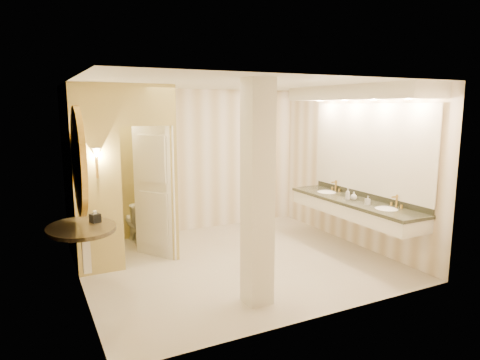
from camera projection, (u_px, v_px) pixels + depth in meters
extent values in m
plane|color=beige|center=(236.00, 262.00, 6.62)|extent=(4.50, 4.50, 0.00)
plane|color=silver|center=(236.00, 84.00, 6.16)|extent=(4.50, 4.50, 0.00)
cube|color=white|center=(190.00, 161.00, 8.15)|extent=(4.50, 0.02, 2.70)
cube|color=white|center=(318.00, 203.00, 4.63)|extent=(4.50, 0.02, 2.70)
cube|color=white|center=(77.00, 189.00, 5.39)|extent=(0.02, 4.00, 2.70)
cube|color=white|center=(353.00, 167.00, 7.39)|extent=(0.02, 4.00, 2.70)
cube|color=#D1C56D|center=(160.00, 169.00, 7.13)|extent=(0.10, 1.50, 2.70)
cube|color=#D1C56D|center=(97.00, 181.00, 5.97)|extent=(0.65, 0.10, 2.70)
cube|color=#D1C56D|center=(146.00, 105.00, 6.12)|extent=(0.80, 0.10, 0.60)
cube|color=white|center=(155.00, 192.00, 6.72)|extent=(0.49, 0.69, 2.10)
cylinder|color=#BD923C|center=(97.00, 167.00, 5.88)|extent=(0.03, 0.03, 0.30)
cone|color=white|center=(96.00, 153.00, 5.84)|extent=(0.14, 0.14, 0.14)
cube|color=white|center=(353.00, 208.00, 7.01)|extent=(0.60, 2.61, 0.24)
cube|color=black|center=(354.00, 201.00, 6.99)|extent=(0.64, 2.65, 0.05)
cube|color=black|center=(367.00, 195.00, 7.10)|extent=(0.03, 2.61, 0.10)
ellipsoid|color=white|center=(386.00, 212.00, 6.37)|extent=(0.40, 0.44, 0.15)
cylinder|color=#BD923C|center=(397.00, 202.00, 6.44)|extent=(0.03, 0.03, 0.22)
ellipsoid|color=white|center=(327.00, 194.00, 7.62)|extent=(0.40, 0.44, 0.15)
cylinder|color=#BD923C|center=(336.00, 186.00, 7.68)|extent=(0.03, 0.03, 0.22)
cube|color=white|center=(369.00, 149.00, 6.97)|extent=(0.03, 2.61, 1.40)
cube|color=white|center=(359.00, 93.00, 6.69)|extent=(0.75, 2.81, 0.22)
cylinder|color=black|center=(81.00, 228.00, 5.43)|extent=(1.07, 1.07, 0.05)
cube|color=white|center=(86.00, 250.00, 5.50)|extent=(0.10, 0.10, 0.60)
cylinder|color=gold|center=(79.00, 162.00, 5.30)|extent=(0.07, 1.07, 1.07)
cylinder|color=white|center=(82.00, 162.00, 5.31)|extent=(0.02, 0.85, 0.85)
cube|color=white|center=(258.00, 194.00, 5.05)|extent=(0.31, 0.31, 2.70)
cube|color=black|center=(95.00, 218.00, 5.60)|extent=(0.15, 0.15, 0.12)
imported|color=white|center=(138.00, 221.00, 7.61)|extent=(0.48, 0.77, 0.75)
imported|color=beige|center=(368.00, 200.00, 6.61)|extent=(0.07, 0.07, 0.14)
imported|color=silver|center=(354.00, 196.00, 6.96)|extent=(0.13, 0.13, 0.13)
imported|color=#C6B28C|center=(348.00, 194.00, 6.95)|extent=(0.09, 0.09, 0.19)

